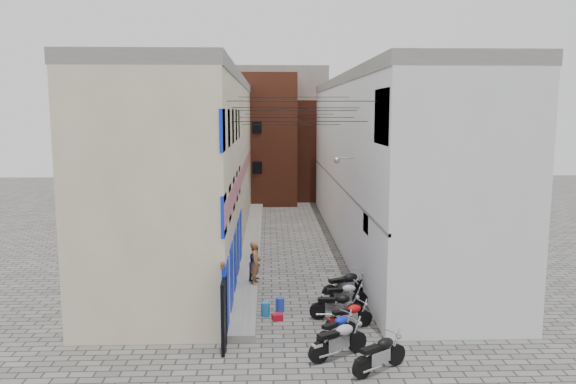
{
  "coord_description": "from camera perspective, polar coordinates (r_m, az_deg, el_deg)",
  "views": [
    {
      "loc": [
        -1.16,
        -16.66,
        7.18
      ],
      "look_at": [
        -0.15,
        12.19,
        3.0
      ],
      "focal_mm": 35.0,
      "sensor_mm": 36.0,
      "label": 1
    }
  ],
  "objects": [
    {
      "name": "motorcycle_f",
      "position": [
        21.04,
        5.68,
        -10.25
      ],
      "size": [
        1.87,
        0.81,
        1.05
      ],
      "primitive_type": null,
      "rotation": [
        0.0,
        0.0,
        -1.43
      ],
      "color": "#A7A8AC",
      "rests_on": "ground"
    },
    {
      "name": "water_jug_near",
      "position": [
        20.23,
        -2.3,
        -11.81
      ],
      "size": [
        0.4,
        0.4,
        0.49
      ],
      "primitive_type": "cylinder",
      "rotation": [
        0.0,
        0.0,
        0.32
      ],
      "color": "#2270AD",
      "rests_on": "ground"
    },
    {
      "name": "building_left",
      "position": [
        29.97,
        -9.34,
        3.0
      ],
      "size": [
        5.1,
        27.0,
        9.0
      ],
      "color": "#C1B591",
      "rests_on": "ground"
    },
    {
      "name": "person_b",
      "position": [
        23.31,
        -3.29,
        -7.18
      ],
      "size": [
        0.85,
        0.9,
        1.47
      ],
      "primitive_type": "imported",
      "rotation": [
        0.0,
        0.0,
        1.02
      ],
      "color": "#2C2F43",
      "rests_on": "plinth"
    },
    {
      "name": "building_right",
      "position": [
        30.4,
        9.7,
        3.07
      ],
      "size": [
        5.94,
        26.0,
        9.0
      ],
      "color": "white",
      "rests_on": "ground"
    },
    {
      "name": "building_far_concrete",
      "position": [
        50.7,
        -0.7,
        6.34
      ],
      "size": [
        8.0,
        5.0,
        11.0
      ],
      "primitive_type": "cube",
      "color": "slate",
      "rests_on": "ground"
    },
    {
      "name": "water_jug_far",
      "position": [
        20.64,
        -0.82,
        -11.37
      ],
      "size": [
        0.38,
        0.38,
        0.51
      ],
      "primitive_type": "cylinder",
      "rotation": [
        0.0,
        0.0,
        -0.21
      ],
      "color": "#233CB3",
      "rests_on": "ground"
    },
    {
      "name": "motorcycle_g",
      "position": [
        21.95,
        5.89,
        -9.25
      ],
      "size": [
        2.16,
        1.49,
        1.2
      ],
      "primitive_type": null,
      "rotation": [
        0.0,
        0.0,
        -1.13
      ],
      "color": "black",
      "rests_on": "ground"
    },
    {
      "name": "building_far_brick_right",
      "position": [
        46.95,
        3.09,
        4.35
      ],
      "size": [
        5.0,
        6.0,
        8.0
      ],
      "primitive_type": "cube",
      "color": "brown",
      "rests_on": "ground"
    },
    {
      "name": "overhead_wires",
      "position": [
        24.33,
        0.73,
        8.11
      ],
      "size": [
        5.8,
        13.02,
        1.32
      ],
      "color": "black",
      "rests_on": "ground"
    },
    {
      "name": "person_a",
      "position": [
        22.85,
        -3.35,
        -7.16
      ],
      "size": [
        0.5,
        0.68,
        1.74
      ],
      "primitive_type": "imported",
      "rotation": [
        0.0,
        0.0,
        1.43
      ],
      "color": "#9C6438",
      "rests_on": "plinth"
    },
    {
      "name": "motorcycle_a",
      "position": [
        16.34,
        9.31,
        -15.76
      ],
      "size": [
        1.96,
        1.61,
        1.13
      ],
      "primitive_type": null,
      "rotation": [
        0.0,
        0.0,
        -0.97
      ],
      "color": "black",
      "rests_on": "ground"
    },
    {
      "name": "motorcycle_b",
      "position": [
        17.01,
        5.15,
        -14.59
      ],
      "size": [
        2.09,
        1.58,
        1.18
      ],
      "primitive_type": null,
      "rotation": [
        0.0,
        0.0,
        -1.05
      ],
      "color": "#9E9DA1",
      "rests_on": "ground"
    },
    {
      "name": "far_shopfront",
      "position": [
        42.3,
        -0.41,
        0.11
      ],
      "size": [
        2.0,
        0.3,
        2.4
      ],
      "primitive_type": "cube",
      "color": "black",
      "rests_on": "ground"
    },
    {
      "name": "building_far_brick_left",
      "position": [
        44.72,
        -3.09,
        5.43
      ],
      "size": [
        6.0,
        6.0,
        10.0
      ],
      "primitive_type": "cube",
      "color": "brown",
      "rests_on": "ground"
    },
    {
      "name": "ground",
      "position": [
        18.18,
        1.87,
        -15.04
      ],
      "size": [
        90.0,
        90.0,
        0.0
      ],
      "primitive_type": "plane",
      "color": "#595754",
      "rests_on": "ground"
    },
    {
      "name": "motorcycle_c",
      "position": [
        18.02,
        4.99,
        -13.57
      ],
      "size": [
        1.65,
        1.53,
        0.99
      ],
      "primitive_type": null,
      "rotation": [
        0.0,
        0.0,
        -0.86
      ],
      "color": "#0C24B7",
      "rests_on": "ground"
    },
    {
      "name": "motorcycle_d",
      "position": [
        19.04,
        6.23,
        -12.32
      ],
      "size": [
        1.84,
        1.24,
        1.02
      ],
      "primitive_type": null,
      "rotation": [
        0.0,
        0.0,
        -1.14
      ],
      "color": "red",
      "rests_on": "ground"
    },
    {
      "name": "plinth",
      "position": [
        30.5,
        -3.64,
        -5.15
      ],
      "size": [
        0.9,
        26.0,
        0.25
      ],
      "primitive_type": "cube",
      "color": "slate",
      "rests_on": "ground"
    },
    {
      "name": "motorcycle_e",
      "position": [
        19.87,
        4.96,
        -11.31
      ],
      "size": [
        1.91,
        0.71,
        1.09
      ],
      "primitive_type": null,
      "rotation": [
        0.0,
        0.0,
        -1.63
      ],
      "color": "black",
      "rests_on": "ground"
    },
    {
      "name": "red_crate",
      "position": [
        19.89,
        -1.1,
        -12.58
      ],
      "size": [
        0.41,
        0.35,
        0.23
      ],
      "primitive_type": "cube",
      "rotation": [
        0.0,
        0.0,
        0.23
      ],
      "color": "#B20C1C",
      "rests_on": "ground"
    }
  ]
}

